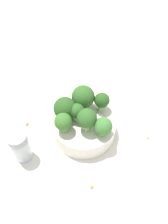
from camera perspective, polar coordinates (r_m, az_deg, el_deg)
name	(u,v)px	position (r m, az deg, el deg)	size (l,w,h in m)	color
ground_plane	(84,132)	(0.54, 0.00, -5.28)	(3.00, 3.00, 0.00)	silver
bowl	(84,127)	(0.52, 0.00, -3.85)	(0.15, 0.15, 0.05)	silver
broccoli_floret_0	(87,119)	(0.46, 0.76, -1.85)	(0.04, 0.04, 0.06)	#8EB770
broccoli_floret_1	(77,112)	(0.49, -1.88, 0.08)	(0.03, 0.03, 0.05)	#7A9E5B
broccoli_floret_2	(63,122)	(0.47, -5.43, -2.68)	(0.04, 0.04, 0.05)	#7A9E5B
broccoli_floret_3	(103,127)	(0.46, 5.04, -3.85)	(0.04, 0.04, 0.05)	#7A9E5B
broccoli_floret_4	(102,101)	(0.50, 4.66, 2.87)	(0.04, 0.04, 0.05)	#8EB770
broccoli_floret_5	(85,97)	(0.50, 0.14, 3.93)	(0.05, 0.05, 0.06)	#7A9E5B
broccoli_floret_6	(65,109)	(0.49, -4.95, 0.90)	(0.05, 0.05, 0.05)	#84AD66
pepper_shaker	(20,146)	(0.49, -16.26, -8.60)	(0.04, 0.04, 0.08)	#B2B7BC
almond_crumb_0	(92,186)	(0.47, 2.02, -18.81)	(0.01, 0.01, 0.01)	#AD7F4C
almond_crumb_1	(148,137)	(0.55, 16.36, -6.35)	(0.01, 0.01, 0.01)	tan
almond_crumb_2	(27,124)	(0.57, -14.67, -3.00)	(0.01, 0.01, 0.01)	olive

